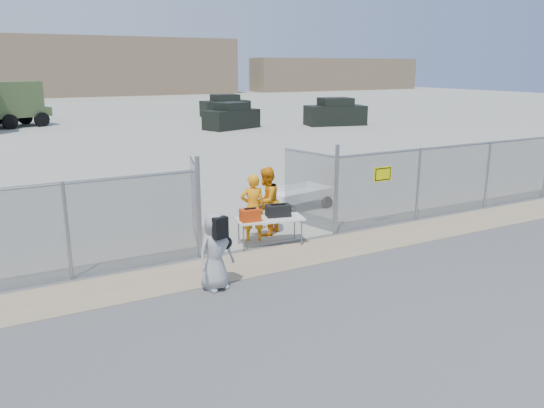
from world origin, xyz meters
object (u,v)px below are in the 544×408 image
security_worker_right (266,201)px  utility_trailer (296,198)px  visitor (215,251)px  security_worker_left (253,208)px  folding_table (270,232)px

security_worker_right → utility_trailer: bearing=-171.5°
utility_trailer → visitor: bearing=-145.9°
security_worker_left → utility_trailer: security_worker_left is taller
visitor → security_worker_left: bearing=36.6°
folding_table → utility_trailer: size_ratio=0.59×
folding_table → utility_trailer: (2.49, 2.87, -0.01)m
security_worker_left → security_worker_right: 0.65m
security_worker_right → visitor: (-2.66, -2.81, -0.12)m
security_worker_right → folding_table: bearing=33.7°
folding_table → utility_trailer: 3.80m
utility_trailer → security_worker_right: bearing=-147.9°
security_worker_right → visitor: bearing=12.0°
folding_table → security_worker_left: size_ratio=0.95×
folding_table → utility_trailer: bearing=61.1°
folding_table → security_worker_left: (-0.22, 0.55, 0.54)m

